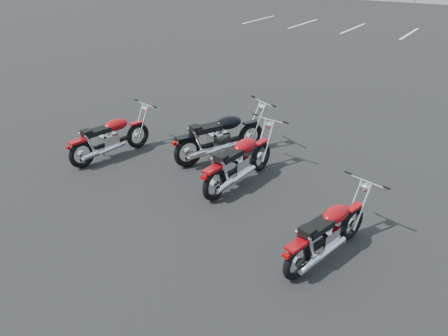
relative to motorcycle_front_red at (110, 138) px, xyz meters
The scene contains 6 objects.
ground 2.93m from the motorcycle_front_red, 16.01° to the right, with size 120.00×120.00×0.00m, color black.
motorcycle_front_red is the anchor object (origin of this frame).
motorcycle_second_black 2.31m from the motorcycle_front_red, 31.84° to the left, with size 1.36×2.18×1.10m.
motorcycle_third_red 2.92m from the motorcycle_front_red, ahead, with size 0.82×2.12×1.04m.
motorcycle_rear_red 5.11m from the motorcycle_front_red, ahead, with size 0.85×1.91×0.94m.
parking_line_stripes 19.21m from the motorcycle_front_red, 89.14° to the left, with size 15.12×4.00×0.01m.
Camera 1 is at (3.85, -4.92, 4.00)m, focal length 35.00 mm.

